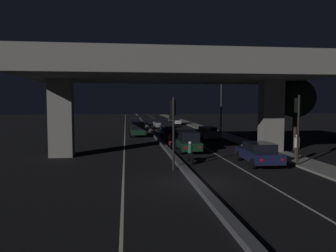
{
  "coord_description": "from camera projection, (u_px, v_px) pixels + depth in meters",
  "views": [
    {
      "loc": [
        -3.55,
        -16.71,
        4.26
      ],
      "look_at": [
        0.75,
        16.73,
        1.79
      ],
      "focal_mm": 35.0,
      "sensor_mm": 36.0,
      "label": 1
    }
  ],
  "objects": [
    {
      "name": "car_dark_green_second",
      "position": [
        188.0,
        141.0,
        28.23
      ],
      "size": [
        1.96,
        4.58,
        1.74
      ],
      "rotation": [
        0.0,
        0.0,
        1.54
      ],
      "color": "black",
      "rests_on": "ground_plane"
    },
    {
      "name": "roadside_tree_kerbside_near",
      "position": [
        295.0,
        98.0,
        28.74
      ],
      "size": [
        3.43,
        3.43,
        6.33
      ],
      "color": "#38281C",
      "rests_on": "ground_plane"
    },
    {
      "name": "car_dark_green_lead_oncoming",
      "position": [
        137.0,
        128.0,
        40.81
      ],
      "size": [
        2.01,
        4.56,
        1.81
      ],
      "rotation": [
        0.0,
        0.0,
        -1.55
      ],
      "color": "black",
      "rests_on": "ground_plane"
    },
    {
      "name": "elevated_overpass",
      "position": [
        170.0,
        71.0,
        26.12
      ],
      "size": [
        22.09,
        12.22,
        8.64
      ],
      "color": "gray",
      "rests_on": "ground_plane"
    },
    {
      "name": "lane_line_left_inner",
      "position": [
        125.0,
        129.0,
        51.44
      ],
      "size": [
        0.12,
        126.0,
        0.0
      ],
      "primitive_type": "cube",
      "color": "beige",
      "rests_on": "ground_plane"
    },
    {
      "name": "motorcycle_blue_filtering_far",
      "position": [
        162.0,
        133.0,
        38.62
      ],
      "size": [
        0.33,
        1.94,
        1.36
      ],
      "rotation": [
        0.0,
        0.0,
        1.55
      ],
      "color": "black",
      "rests_on": "ground_plane"
    },
    {
      "name": "traffic_light_left_of_median",
      "position": [
        173.0,
        120.0,
        20.44
      ],
      "size": [
        0.3,
        0.49,
        4.56
      ],
      "color": "black",
      "rests_on": "ground_plane"
    },
    {
      "name": "car_taxi_yellow_third_oncoming",
      "position": [
        135.0,
        121.0,
        58.45
      ],
      "size": [
        2.06,
        4.12,
        1.73
      ],
      "rotation": [
        0.0,
        0.0,
        -1.62
      ],
      "color": "gold",
      "rests_on": "ground_plane"
    },
    {
      "name": "median_divider",
      "position": [
        149.0,
        128.0,
        51.91
      ],
      "size": [
        0.44,
        126.0,
        0.25
      ],
      "primitive_type": "cube",
      "color": "#4C4C51",
      "rests_on": "ground_plane"
    },
    {
      "name": "car_grey_third",
      "position": [
        207.0,
        133.0,
        37.51
      ],
      "size": [
        2.05,
        4.57,
        1.46
      ],
      "rotation": [
        0.0,
        0.0,
        1.56
      ],
      "color": "#515459",
      "rests_on": "ground_plane"
    },
    {
      "name": "pedestrian_on_sidewalk",
      "position": [
        297.0,
        147.0,
        23.59
      ],
      "size": [
        0.38,
        0.38,
        1.8
      ],
      "color": "#2D261E",
      "rests_on": "sidewalk_right"
    },
    {
      "name": "car_dark_blue_fourth",
      "position": [
        167.0,
        127.0,
        45.94
      ],
      "size": [
        1.88,
        4.62,
        1.61
      ],
      "rotation": [
        0.0,
        0.0,
        1.59
      ],
      "color": "#141938",
      "rests_on": "ground_plane"
    },
    {
      "name": "car_black_second_oncoming",
      "position": [
        135.0,
        125.0,
        49.56
      ],
      "size": [
        2.06,
        4.2,
        1.54
      ],
      "rotation": [
        0.0,
        0.0,
        -1.54
      ],
      "color": "black",
      "rests_on": "ground_plane"
    },
    {
      "name": "motorcycle_black_filtering_near",
      "position": [
        190.0,
        153.0,
        23.18
      ],
      "size": [
        0.32,
        1.9,
        1.49
      ],
      "rotation": [
        0.0,
        0.0,
        1.59
      ],
      "color": "black",
      "rests_on": "ground_plane"
    },
    {
      "name": "motorcycle_red_filtering_mid",
      "position": [
        170.0,
        141.0,
        30.26
      ],
      "size": [
        0.33,
        1.85,
        1.44
      ],
      "rotation": [
        0.0,
        0.0,
        1.52
      ],
      "color": "black",
      "rests_on": "ground_plane"
    },
    {
      "name": "traffic_light_right_of_median",
      "position": [
        298.0,
        118.0,
        21.48
      ],
      "size": [
        0.3,
        0.49,
        4.72
      ],
      "color": "black",
      "rests_on": "ground_plane"
    },
    {
      "name": "car_white_sixth",
      "position": [
        174.0,
        120.0,
        61.19
      ],
      "size": [
        2.04,
        4.09,
        1.89
      ],
      "rotation": [
        0.0,
        0.0,
        1.56
      ],
      "color": "silver",
      "rests_on": "ground_plane"
    },
    {
      "name": "lane_line_right_inner",
      "position": [
        172.0,
        129.0,
        52.39
      ],
      "size": [
        0.12,
        126.0,
        0.0
      ],
      "primitive_type": "cube",
      "color": "beige",
      "rests_on": "ground_plane"
    },
    {
      "name": "car_dark_blue_lead",
      "position": [
        259.0,
        153.0,
        22.35
      ],
      "size": [
        2.13,
        4.65,
        1.51
      ],
      "rotation": [
        0.0,
        0.0,
        1.54
      ],
      "color": "#141938",
      "rests_on": "ground_plane"
    },
    {
      "name": "ground_plane",
      "position": [
        194.0,
        183.0,
        17.29
      ],
      "size": [
        200.0,
        200.0,
        0.0
      ],
      "primitive_type": "plane",
      "color": "black"
    },
    {
      "name": "sidewalk_right",
      "position": [
        214.0,
        132.0,
        46.09
      ],
      "size": [
        2.29,
        126.0,
        0.13
      ],
      "primitive_type": "cube",
      "color": "gray",
      "rests_on": "ground_plane"
    },
    {
      "name": "car_silver_fifth",
      "position": [
        160.0,
        122.0,
        53.27
      ],
      "size": [
        2.05,
        4.06,
        1.8
      ],
      "rotation": [
        0.0,
        0.0,
        1.59
      ],
      "color": "gray",
      "rests_on": "ground_plane"
    },
    {
      "name": "street_lamp",
      "position": [
        218.0,
        99.0,
        40.31
      ],
      "size": [
        2.72,
        0.32,
        7.64
      ],
      "color": "#2D2D30",
      "rests_on": "ground_plane"
    }
  ]
}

